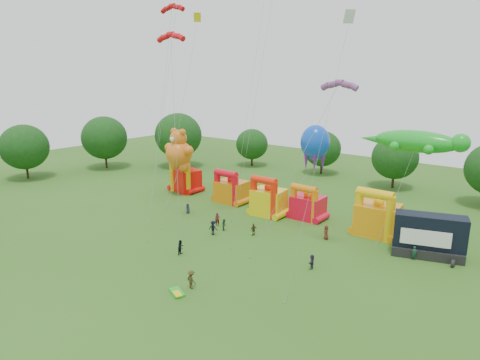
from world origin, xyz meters
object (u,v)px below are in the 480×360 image
Objects in this scene: bouncy_castle_0 at (185,178)px; teddy_bear_kite at (176,169)px; bouncy_castle_2 at (268,200)px; spectator_4 at (254,230)px; octopus_kite at (301,176)px; gecko_kite at (405,170)px; spectator_0 at (188,208)px; stage_trailer at (429,236)px.

teddy_bear_kite reaches higher than bouncy_castle_0.
spectator_4 is at bearing -67.41° from bouncy_castle_2.
octopus_kite reaches higher than bouncy_castle_0.
teddy_bear_kite is (-17.18, -2.25, 2.70)m from bouncy_castle_2.
gecko_kite is (18.29, 3.58, 6.49)m from bouncy_castle_2.
bouncy_castle_2 is at bearing -160.96° from octopus_kite.
gecko_kite is (35.47, 5.83, 3.79)m from teddy_bear_kite.
teddy_bear_kite is 9.60m from spectator_0.
spectator_4 is (13.20, -1.09, 0.04)m from spectator_0.
stage_trailer reaches higher than spectator_0.
bouncy_castle_2 is at bearing -5.01° from bouncy_castle_0.
teddy_bear_kite reaches higher than bouncy_castle_2.
stage_trailer is 20.99m from spectator_4.
octopus_kite is at bearing 11.97° from spectator_0.
octopus_kite is at bearing 173.52° from stage_trailer.
gecko_kite is at bearing 9.33° from teddy_bear_kite.
stage_trailer reaches higher than spectator_4.
gecko_kite is at bearing 146.14° from spectator_4.
octopus_kite is at bearing 9.95° from teddy_bear_kite.
spectator_0 is at bearing -42.44° from bouncy_castle_0.
teddy_bear_kite is 7.30× the size of spectator_4.
octopus_kite reaches higher than spectator_4.
stage_trailer is at bearing -3.01° from bouncy_castle_0.
bouncy_castle_2 reaches higher than spectator_0.
spectator_4 is at bearing -15.50° from teddy_bear_kite.
stage_trailer is at bearing 2.45° from teddy_bear_kite.
teddy_bear_kite is 0.84× the size of gecko_kite.
gecko_kite is at bearing 2.89° from bouncy_castle_0.
gecko_kite is at bearing 11.07° from bouncy_castle_2.
gecko_kite reaches higher than spectator_4.
teddy_bear_kite is at bearing -170.05° from octopus_kite.
spectator_4 is (-19.58, -7.40, -1.61)m from stage_trailer.
spectator_0 is (-32.79, -6.30, -1.65)m from stage_trailer.
spectator_4 is (3.30, -7.93, -1.53)m from bouncy_castle_2.
spectator_4 is at bearing -159.31° from stage_trailer.
bouncy_castle_0 is at bearing -177.11° from gecko_kite.
bouncy_castle_2 is 12.14m from spectator_0.
spectator_0 is at bearing -149.80° from octopus_kite.
bouncy_castle_0 is 19.30m from bouncy_castle_2.
bouncy_castle_2 is (19.22, -1.68, -0.02)m from bouncy_castle_0.
gecko_kite reaches higher than octopus_kite.
octopus_kite is 17.62m from spectator_0.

